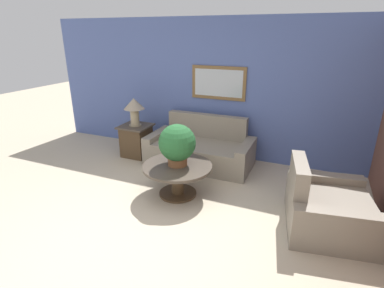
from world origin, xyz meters
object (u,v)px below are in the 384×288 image
object	(u,v)px
couch_main	(200,150)
potted_plant_on_table	(177,144)
coffee_table	(177,173)
table_lamp	(134,107)
side_table	(136,140)
armchair	(326,208)

from	to	relation	value
couch_main	potted_plant_on_table	size ratio (longest dim) A/B	3.10
coffee_table	potted_plant_on_table	world-z (taller)	potted_plant_on_table
couch_main	coffee_table	world-z (taller)	couch_main
couch_main	table_lamp	bearing A→B (deg)	-174.78
coffee_table	side_table	world-z (taller)	side_table
couch_main	side_table	xyz separation A→B (m)	(-1.32, -0.12, 0.04)
armchair	potted_plant_on_table	bearing A→B (deg)	79.42
table_lamp	potted_plant_on_table	xyz separation A→B (m)	(1.42, -1.07, -0.18)
potted_plant_on_table	table_lamp	bearing A→B (deg)	143.09
armchair	table_lamp	size ratio (longest dim) A/B	2.34
coffee_table	potted_plant_on_table	distance (m)	0.46
table_lamp	potted_plant_on_table	size ratio (longest dim) A/B	0.87
side_table	potted_plant_on_table	bearing A→B (deg)	-36.91
coffee_table	potted_plant_on_table	size ratio (longest dim) A/B	1.67
couch_main	side_table	distance (m)	1.32
armchair	side_table	bearing A→B (deg)	62.89
table_lamp	potted_plant_on_table	distance (m)	1.79
side_table	couch_main	bearing A→B (deg)	5.22
couch_main	coffee_table	xyz separation A→B (m)	(0.11, -1.20, 0.07)
coffee_table	side_table	distance (m)	1.79
couch_main	coffee_table	bearing A→B (deg)	-84.87
table_lamp	potted_plant_on_table	world-z (taller)	table_lamp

